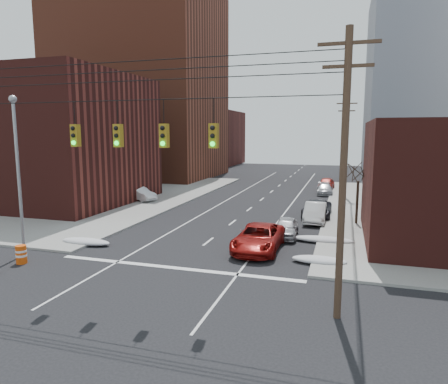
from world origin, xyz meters
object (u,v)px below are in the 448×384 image
Objects in this scene: parked_car_d at (325,189)px; lot_car_a at (140,194)px; lot_car_c at (61,194)px; parked_car_c at (317,209)px; lot_car_b at (123,191)px; parked_car_b at (315,213)px; parked_car_e at (326,184)px; parked_car_a at (286,227)px; parked_car_f at (327,184)px; red_pickup at (259,238)px; construction_barrel at (21,254)px; lot_car_d at (83,190)px.

parked_car_d is 21.42m from lot_car_a.
lot_car_c reaches higher than parked_car_d.
parked_car_c is 21.07m from lot_car_b.
parked_car_b is 0.93× the size of parked_car_c.
parked_car_b is 1.03× the size of parked_car_e.
parked_car_b is (1.60, 5.44, 0.10)m from parked_car_a.
parked_car_b reaches higher than parked_car_f.
lot_car_a is (-18.50, -10.80, 0.19)m from parked_car_d.
red_pickup reaches higher than parked_car_f.
parked_car_a is 16.66m from construction_barrel.
red_pickup is 3.90m from parked_car_a.
parked_car_c is 23.04m from construction_barrel.
lot_car_a is (-18.50, 2.44, 0.13)m from parked_car_c.
lot_car_c is at bearing -150.84° from parked_car_f.
lot_car_c reaches higher than construction_barrel.
red_pickup is at bearing -110.26° from parked_car_a.
parked_car_d is at bearing -40.24° from lot_car_c.
parked_car_a is 21.99m from lot_car_b.
parked_car_b is at bearing -89.94° from parked_car_c.
red_pickup is 1.20× the size of parked_car_b.
parked_car_c is 1.37× the size of lot_car_d.
lot_car_c reaches higher than parked_car_f.
lot_car_a is (-15.74, 13.71, 0.05)m from red_pickup.
red_pickup is 27.32m from lot_car_d.
red_pickup is at bearing -119.71° from lot_car_d.
red_pickup is 29.40m from parked_car_f.
parked_car_f is (0.00, 4.76, -0.03)m from parked_car_d.
parked_car_c is 0.91× the size of lot_car_b.
lot_car_a is at bearing -82.41° from lot_car_b.
lot_car_c is (-26.27, 1.94, 0.08)m from parked_car_b.
lot_car_b is at bearing -88.06° from lot_car_d.
parked_car_a is at bearing -98.20° from parked_car_d.
parked_car_d is 3.99m from parked_car_e.
construction_barrel is (-14.90, -30.82, -0.11)m from parked_car_d.
lot_car_c is at bearing 175.42° from parked_car_b.
lot_car_a is (-16.90, 9.99, 0.16)m from parked_car_a.
parked_car_e is at bearing -95.52° from parked_car_f.
parked_car_a is at bearing -95.86° from lot_car_b.
parked_car_c is at bearing 75.11° from parked_car_a.
parked_car_b reaches higher than lot_car_a.
parked_car_d is at bearing 83.82° from red_pickup.
parked_car_e reaches higher than construction_barrel.
parked_car_b is 2.11m from parked_car_c.
construction_barrel is at bearing -146.20° from lot_car_a.
parked_car_e is 31.51m from lot_car_c.
lot_car_c is at bearing -156.76° from parked_car_d.
lot_car_a is at bearing -137.86° from parked_car_e.
lot_car_b is (-20.84, 5.20, 0.15)m from parked_car_b.
lot_car_a reaches higher than parked_car_d.
lot_car_d is at bearing -147.97° from parked_car_e.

